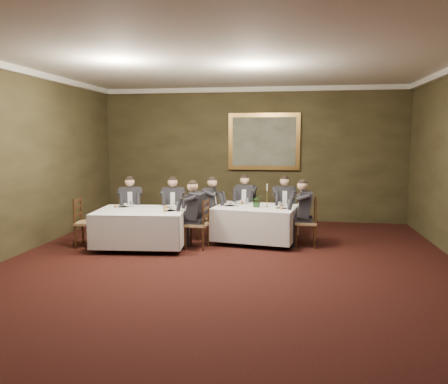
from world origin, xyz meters
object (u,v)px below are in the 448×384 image
(chair_main_endleft, at_px, (208,226))
(chair_sec_endright, at_px, (197,234))
(table_second, at_px, (142,225))
(chair_sec_endleft, at_px, (87,233))
(diner_sec_backright, at_px, (173,215))
(diner_main_endright, at_px, (306,221))
(chair_main_backright, at_px, (284,223))
(diner_main_backleft, at_px, (245,211))
(candlestick, at_px, (267,198))
(diner_sec_backleft, at_px, (131,214))
(centerpiece, at_px, (257,201))
(painting, at_px, (264,142))
(chair_main_endright, at_px, (306,232))
(chair_sec_backleft, at_px, (131,224))
(table_main, at_px, (256,221))
(diner_main_backright, at_px, (284,213))
(chair_main_backleft, at_px, (245,221))
(chair_sec_backright, at_px, (173,225))
(diner_sec_endright, at_px, (197,223))
(diner_main_endleft, at_px, (209,216))

(chair_main_endleft, height_order, chair_sec_endright, same)
(table_second, relative_size, chair_sec_endleft, 1.89)
(diner_sec_backright, height_order, chair_sec_endright, diner_sec_backright)
(diner_main_endright, bearing_deg, chair_main_backright, 26.84)
(chair_main_endleft, distance_m, diner_sec_backright, 0.82)
(diner_main_backleft, distance_m, candlestick, 1.17)
(table_second, distance_m, diner_sec_backright, 1.02)
(diner_sec_backleft, bearing_deg, diner_sec_backright, 166.03)
(diner_main_endright, bearing_deg, chair_sec_endright, 104.33)
(centerpiece, xyz_separation_m, painting, (-0.03, 2.58, 1.19))
(diner_main_backleft, relative_size, chair_main_endleft, 1.35)
(chair_main_endright, xyz_separation_m, diner_sec_backleft, (-3.82, 0.24, 0.23))
(chair_sec_endright, bearing_deg, chair_sec_backleft, 69.21)
(table_second, height_order, candlestick, candlestick)
(table_main, bearing_deg, chair_sec_endright, -148.48)
(diner_main_backright, relative_size, chair_sec_endright, 1.35)
(chair_main_backleft, xyz_separation_m, diner_main_backright, (0.88, -0.15, 0.23))
(table_second, distance_m, diner_main_backright, 3.19)
(diner_main_backleft, height_order, chair_sec_backright, diner_main_backleft)
(table_second, distance_m, chair_sec_endleft, 1.14)
(table_second, distance_m, chair_main_endleft, 1.52)
(chair_main_endleft, height_order, chair_sec_endleft, same)
(chair_sec_endright, height_order, centerpiece, centerpiece)
(chair_main_backright, distance_m, diner_sec_backright, 2.49)
(table_main, bearing_deg, chair_sec_endleft, -165.24)
(table_main, distance_m, diner_main_backleft, 0.96)
(chair_main_backright, bearing_deg, table_second, 23.26)
(chair_sec_backleft, bearing_deg, diner_main_endright, 157.05)
(diner_main_backleft, bearing_deg, centerpiece, 117.87)
(table_second, xyz_separation_m, centerpiece, (2.25, 0.69, 0.45))
(diner_main_backright, distance_m, chair_sec_endleft, 4.25)
(chair_main_backleft, xyz_separation_m, chair_main_endleft, (-0.73, -0.75, 0.00))
(diner_main_endright, bearing_deg, candlestick, 81.30)
(table_main, distance_m, chair_sec_backleft, 2.79)
(chair_main_endright, xyz_separation_m, diner_main_endright, (-0.01, 0.00, 0.23))
(diner_sec_endright, relative_size, candlestick, 2.68)
(chair_sec_backright, relative_size, chair_sec_endleft, 1.00)
(diner_main_backleft, relative_size, diner_sec_backleft, 1.00)
(candlestick, bearing_deg, diner_main_backright, 66.88)
(diner_main_endright, xyz_separation_m, diner_sec_backright, (-2.86, 0.33, 0.00))
(table_second, xyz_separation_m, chair_main_backleft, (1.91, 1.69, -0.17))
(diner_sec_backright, bearing_deg, diner_main_endleft, 167.20)
(diner_main_backright, distance_m, chair_sec_backleft, 3.43)
(chair_main_backleft, distance_m, diner_sec_backleft, 2.62)
(table_second, relative_size, diner_sec_endright, 1.40)
(diner_main_endright, bearing_deg, chair_sec_backleft, 87.07)
(diner_main_backright, relative_size, candlestick, 2.68)
(chair_main_backright, bearing_deg, chair_main_endright, 110.76)
(diner_main_backright, xyz_separation_m, diner_sec_backleft, (-3.35, -0.69, 0.00))
(table_second, relative_size, chair_sec_backleft, 1.89)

